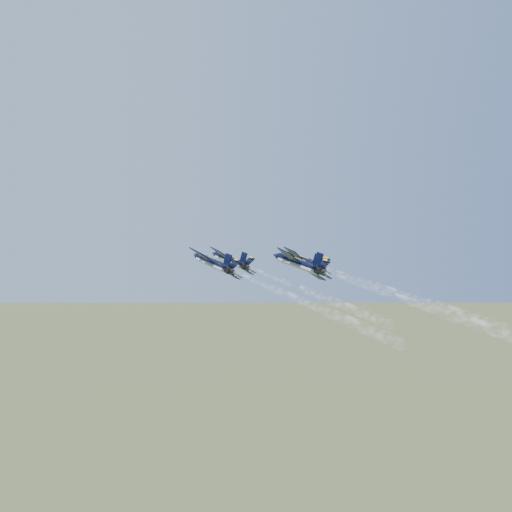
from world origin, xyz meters
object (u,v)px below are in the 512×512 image
object	(u,v)px
jet_lead	(230,260)
jet_right	(302,261)
jet_left	(212,263)
jet_slot	(298,263)

from	to	relation	value
jet_lead	jet_right	xyz separation A→B (m)	(12.76, -7.52, 0.00)
jet_left	jet_right	world-z (taller)	same
jet_right	jet_left	bearing A→B (deg)	179.03
jet_lead	jet_left	world-z (taller)	same
jet_left	jet_slot	xyz separation A→B (m)	(13.72, -6.19, 0.00)
jet_slot	jet_lead	bearing A→B (deg)	90.34
jet_left	jet_right	bearing A→B (deg)	-0.97
jet_left	jet_slot	world-z (taller)	same
jet_left	jet_slot	distance (m)	15.05
jet_right	jet_slot	bearing A→B (deg)	-133.03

